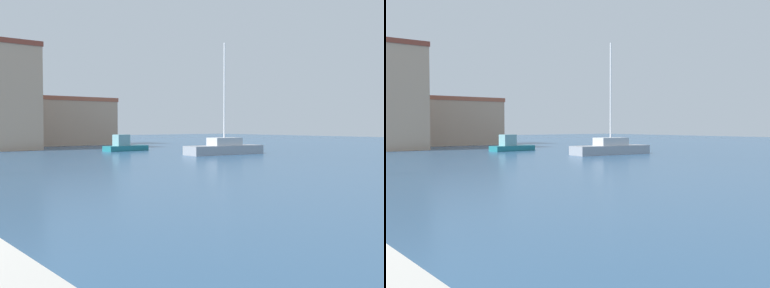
# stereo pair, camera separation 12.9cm
# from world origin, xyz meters

# --- Properties ---
(water) EXTENTS (160.00, 160.00, 0.00)m
(water) POSITION_xyz_m (15.00, 20.00, 0.00)
(water) COLOR #2D5175
(water) RESTS_ON ground
(sailboat_grey_center_channel) EXTENTS (7.37, 2.82, 9.69)m
(sailboat_grey_center_channel) POSITION_xyz_m (28.04, 22.98, 0.58)
(sailboat_grey_center_channel) COLOR gray
(sailboat_grey_center_channel) RESTS_ON water
(motorboat_teal_near_pier) EXTENTS (4.69, 1.93, 1.63)m
(motorboat_teal_near_pier) POSITION_xyz_m (23.93, 33.17, 0.52)
(motorboat_teal_near_pier) COLOR #1E707A
(motorboat_teal_near_pier) RESTS_ON water
(warehouse_block) EXTENTS (11.15, 6.09, 6.11)m
(warehouse_block) POSITION_xyz_m (25.34, 49.86, 3.06)
(warehouse_block) COLOR tan
(warehouse_block) RESTS_ON ground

